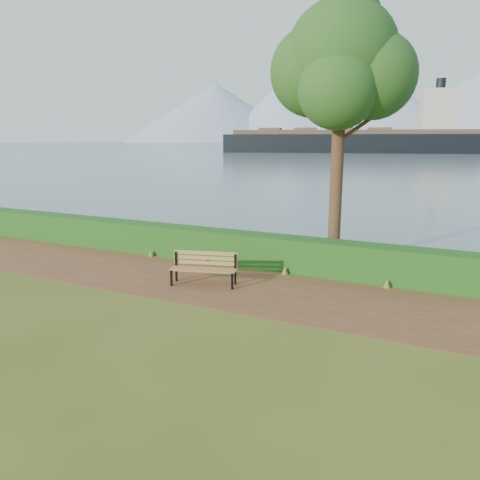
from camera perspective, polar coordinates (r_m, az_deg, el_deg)
The scene contains 8 objects.
ground at distance 12.71m, azimuth -4.62°, elevation -5.66°, with size 140.00×140.00×0.00m, color #415418.
path at distance 12.95m, azimuth -3.95°, elevation -5.28°, with size 40.00×3.40×0.01m, color #54301D.
hedge at distance 14.79m, azimuth 0.46°, elevation -1.03°, with size 32.00×0.85×1.00m, color #143F12.
water at distance 270.48m, azimuth 25.10°, elevation 10.38°, with size 700.00×510.00×0.00m, color #435F6C.
mountains at distance 417.39m, azimuth 24.66°, elevation 14.53°, with size 585.00×190.00×70.00m.
bench at distance 12.74m, azimuth -4.38°, elevation -3.19°, with size 1.86×0.99×0.90m.
tree at distance 14.44m, azimuth 12.21°, elevation 20.29°, with size 4.18×3.49×8.05m.
cargo_ship at distance 132.00m, azimuth 14.37°, elevation 11.60°, with size 68.40×27.56×20.62m.
Camera 1 is at (6.19, -10.38, 3.92)m, focal length 35.00 mm.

